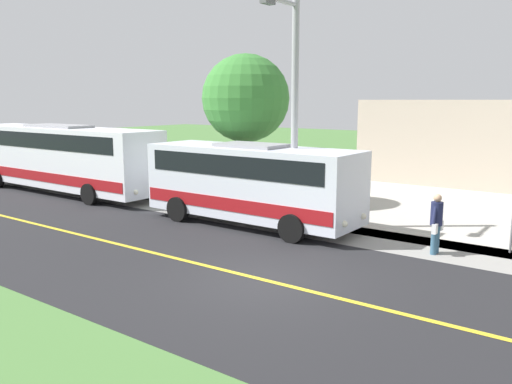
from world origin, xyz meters
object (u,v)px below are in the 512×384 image
(pedestrian_with_bags, at_px, (436,222))
(tree_curbside, at_px, (246,99))
(street_light_pole, at_px, (293,106))
(shuttle_bus_front, at_px, (251,180))
(transit_bus_rear, at_px, (60,155))

(pedestrian_with_bags, height_order, tree_curbside, tree_curbside)
(tree_curbside, bearing_deg, street_light_pole, 56.85)
(pedestrian_with_bags, xyz_separation_m, tree_curbside, (-2.68, -8.82, 3.45))
(shuttle_bus_front, bearing_deg, tree_curbside, -139.92)
(transit_bus_rear, bearing_deg, street_light_pole, 91.76)
(transit_bus_rear, xyz_separation_m, tree_curbside, (-2.92, 8.82, 2.63))
(shuttle_bus_front, bearing_deg, pedestrian_with_bags, 92.09)
(transit_bus_rear, distance_m, street_light_pole, 12.93)
(pedestrian_with_bags, relative_size, tree_curbside, 0.28)
(transit_bus_rear, relative_size, street_light_pole, 1.61)
(shuttle_bus_front, height_order, transit_bus_rear, transit_bus_rear)
(pedestrian_with_bags, relative_size, street_light_pole, 0.23)
(pedestrian_with_bags, distance_m, tree_curbside, 9.84)
(shuttle_bus_front, height_order, tree_curbside, tree_curbside)
(transit_bus_rear, height_order, street_light_pole, street_light_pole)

